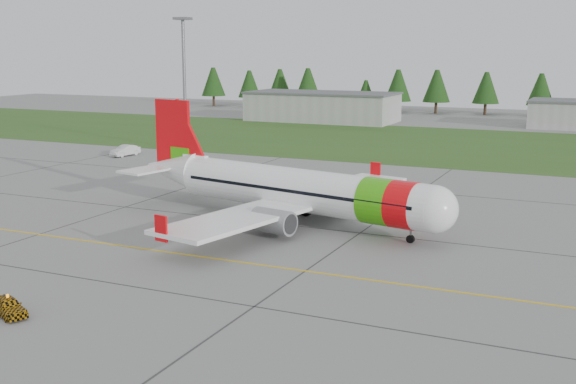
% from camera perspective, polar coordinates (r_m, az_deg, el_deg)
% --- Properties ---
extents(ground, '(320.00, 320.00, 0.00)m').
position_cam_1_polar(ground, '(50.43, -12.91, -7.18)').
color(ground, gray).
rests_on(ground, ground).
extents(aircraft, '(34.67, 32.48, 10.61)m').
position_cam_1_polar(aircraft, '(65.73, 0.50, 0.17)').
color(aircraft, white).
rests_on(aircraft, ground).
extents(follow_me_car, '(1.56, 1.67, 3.33)m').
position_cam_1_polar(follow_me_car, '(46.42, -21.32, -7.14)').
color(follow_me_car, '#D1940B').
rests_on(follow_me_car, ground).
extents(service_van, '(1.92, 1.84, 4.89)m').
position_cam_1_polar(service_van, '(110.00, -12.78, 4.06)').
color(service_van, silver).
rests_on(service_van, ground).
extents(grass_strip, '(320.00, 50.00, 0.03)m').
position_cam_1_polar(grass_strip, '(124.28, 10.71, 3.81)').
color(grass_strip, '#30561E').
rests_on(grass_strip, ground).
extents(taxi_guideline, '(120.00, 0.25, 0.02)m').
position_cam_1_polar(taxi_guideline, '(56.65, -7.98, -4.93)').
color(taxi_guideline, gold).
rests_on(taxi_guideline, ground).
extents(hangar_west, '(32.00, 14.00, 6.00)m').
position_cam_1_polar(hangar_west, '(159.76, 2.70, 6.69)').
color(hangar_west, '#A8A8A3').
rests_on(hangar_west, ground).
extents(floodlight_mast, '(0.50, 0.50, 20.00)m').
position_cam_1_polar(floodlight_mast, '(113.94, -8.18, 8.28)').
color(floodlight_mast, slate).
rests_on(floodlight_mast, ground).
extents(treeline, '(160.00, 8.00, 10.00)m').
position_cam_1_polar(treeline, '(178.48, 15.21, 7.43)').
color(treeline, '#1C3F14').
rests_on(treeline, ground).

